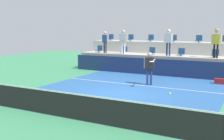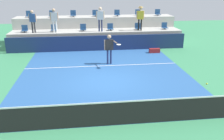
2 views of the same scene
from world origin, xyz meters
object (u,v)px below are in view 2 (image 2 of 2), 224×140
(stadium_chair_upper_mid_left, at_px, (73,14))
(tennis_ball, at_px, (207,84))
(tennis_player, at_px, (109,46))
(spectator_in_white, at_px, (33,19))
(stadium_chair_lower_far_right, at_px, (165,26))
(stadium_chair_upper_mid_right, at_px, (117,13))
(spectator_with_hat, at_px, (140,16))
(stadium_chair_lower_mid_left, at_px, (83,28))
(spectator_in_grey, at_px, (54,18))
(stadium_chair_upper_far_left, at_px, (29,15))
(stadium_chair_lower_far_left, at_px, (25,29))
(stadium_chair_upper_far_right, at_px, (158,13))
(stadium_chair_upper_center, at_px, (95,14))
(stadium_chair_lower_left, at_px, (54,29))
(equipment_bag, at_px, (154,51))
(stadium_chair_upper_left, at_px, (52,14))
(stadium_chair_upper_right, at_px, (138,13))
(stadium_chair_lower_right, at_px, (138,27))
(stadium_chair_lower_mid_right, at_px, (110,27))
(spectator_leaning_on_rail, at_px, (100,17))

(stadium_chair_upper_mid_left, relative_size, tennis_ball, 7.65)
(tennis_player, height_order, spectator_in_white, spectator_in_white)
(stadium_chair_lower_far_right, relative_size, stadium_chair_upper_mid_right, 1.00)
(spectator_with_hat, bearing_deg, stadium_chair_lower_mid_left, 174.92)
(stadium_chair_upper_mid_right, distance_m, spectator_in_grey, 5.38)
(stadium_chair_upper_far_left, height_order, stadium_chair_upper_mid_left, same)
(tennis_player, distance_m, spectator_with_hat, 5.16)
(spectator_in_grey, bearing_deg, spectator_in_white, 180.00)
(stadium_chair_lower_far_left, xyz_separation_m, tennis_player, (5.83, -4.53, -0.35))
(stadium_chair_upper_far_right, relative_size, tennis_ball, 7.65)
(stadium_chair_upper_center, relative_size, spectator_with_hat, 0.29)
(stadium_chair_lower_mid_left, bearing_deg, stadium_chair_lower_far_left, 180.00)
(spectator_in_grey, bearing_deg, stadium_chair_upper_mid_right, 23.95)
(stadium_chair_lower_left, relative_size, tennis_ball, 7.65)
(stadium_chair_lower_far_right, distance_m, tennis_ball, 10.86)
(stadium_chair_lower_left, height_order, spectator_in_white, spectator_in_white)
(stadium_chair_upper_mid_right, bearing_deg, tennis_player, -101.99)
(stadium_chair_lower_far_left, xyz_separation_m, stadium_chair_lower_far_right, (10.73, 0.00, 0.00))
(spectator_with_hat, relative_size, equipment_bag, 2.38)
(tennis_ball, bearing_deg, spectator_with_hat, 90.62)
(stadium_chair_upper_left, distance_m, stadium_chair_upper_right, 7.11)
(stadium_chair_upper_right, relative_size, tennis_player, 0.29)
(stadium_chair_lower_far_right, distance_m, stadium_chair_upper_left, 9.10)
(stadium_chair_lower_right, distance_m, stadium_chair_lower_far_right, 2.16)
(stadium_chair_upper_mid_left, xyz_separation_m, stadium_chair_upper_mid_right, (3.63, 0.00, 0.00))
(stadium_chair_lower_left, distance_m, tennis_player, 5.85)
(stadium_chair_upper_mid_right, bearing_deg, stadium_chair_upper_right, 0.00)
(stadium_chair_lower_far_left, distance_m, stadium_chair_upper_mid_right, 7.45)
(stadium_chair_lower_far_left, relative_size, stadium_chair_lower_far_right, 1.00)
(stadium_chair_lower_mid_right, height_order, spectator_with_hat, spectator_with_hat)
(equipment_bag, bearing_deg, tennis_player, -147.66)
(stadium_chair_lower_mid_left, height_order, stadium_chair_lower_right, same)
(stadium_chair_lower_mid_left, distance_m, stadium_chair_upper_far_right, 6.66)
(stadium_chair_lower_far_left, distance_m, spectator_in_grey, 2.44)
(stadium_chair_lower_mid_left, xyz_separation_m, spectator_in_grey, (-2.05, -0.38, 0.83))
(stadium_chair_upper_far_right, relative_size, spectator_in_grey, 0.30)
(stadium_chair_lower_far_left, relative_size, stadium_chair_lower_left, 1.00)
(stadium_chair_upper_mid_left, bearing_deg, spectator_in_grey, -120.55)
(spectator_leaning_on_rail, xyz_separation_m, tennis_ball, (3.13, -10.29, -1.20))
(stadium_chair_upper_center, bearing_deg, tennis_ball, -74.74)
(stadium_chair_lower_mid_right, bearing_deg, stadium_chair_upper_mid_right, 66.56)
(stadium_chair_upper_far_right, bearing_deg, stadium_chair_upper_far_left, 180.00)
(stadium_chair_lower_mid_right, relative_size, stadium_chair_upper_far_right, 1.00)
(stadium_chair_lower_left, height_order, stadium_chair_lower_far_right, same)
(stadium_chair_lower_left, xyz_separation_m, spectator_with_hat, (6.49, -0.38, 0.91))
(tennis_player, xyz_separation_m, spectator_leaning_on_rail, (-0.22, 4.15, 1.23))
(stadium_chair_lower_left, distance_m, stadium_chair_lower_right, 6.42)
(equipment_bag, bearing_deg, stadium_chair_upper_far_right, 71.55)
(stadium_chair_upper_center, xyz_separation_m, stadium_chair_upper_mid_right, (1.83, 0.00, 0.00))
(stadium_chair_lower_mid_left, height_order, stadium_chair_upper_right, stadium_chair_upper_right)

